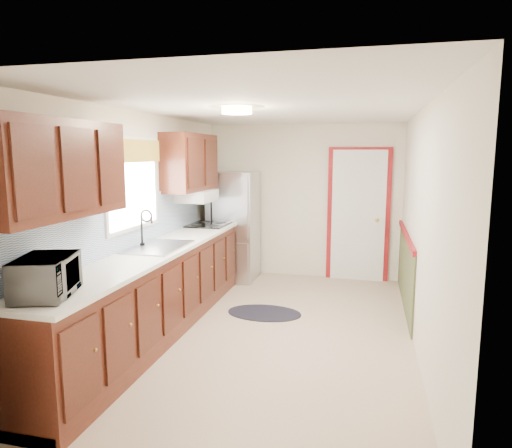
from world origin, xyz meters
The scene contains 8 objects.
room_shell centered at (0.00, 0.00, 1.20)m, with size 3.20×5.20×2.52m.
kitchen_run centered at (-1.24, -0.29, 0.81)m, with size 0.63×4.00×2.20m.
back_wall_trim centered at (0.99, 2.21, 0.89)m, with size 1.12×2.30×2.08m.
ceiling_fixture centered at (-0.30, -0.20, 2.36)m, with size 0.30×0.30×0.06m, color #FFD88C.
microwave centered at (-1.20, -1.95, 1.11)m, with size 0.51×0.28×0.35m, color white.
refrigerator centered at (-1.02, 2.05, 0.83)m, with size 0.70×0.70×1.67m.
rug centered at (-0.20, 0.61, 0.01)m, with size 0.91×0.59×0.01m, color black.
cooktop centered at (-1.19, 1.40, 0.95)m, with size 0.52×0.62×0.02m, color black.
Camera 1 is at (0.99, -4.62, 1.94)m, focal length 32.00 mm.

